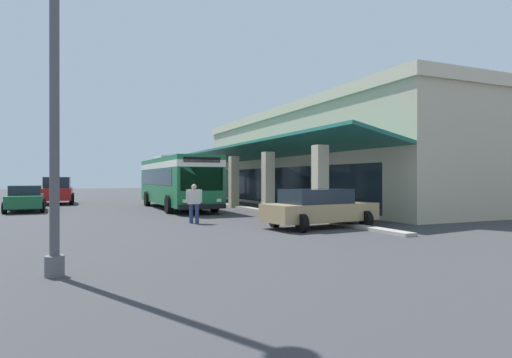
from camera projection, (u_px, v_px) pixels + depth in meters
name	position (u px, v px, depth m)	size (l,w,h in m)	color
ground	(310.00, 206.00, 28.89)	(120.00, 120.00, 0.00)	#38383A
curb_strip	(236.00, 206.00, 27.98)	(31.18, 0.50, 0.12)	#9E998E
plaza_building	(356.00, 159.00, 31.87)	(26.29, 17.17, 6.62)	#B2A88E
transit_bus	(176.00, 179.00, 26.76)	(11.21, 2.85, 3.34)	#196638
parked_suv_red	(57.00, 190.00, 31.45)	(4.86, 2.32, 1.97)	maroon
parked_sedan_green	(25.00, 198.00, 24.38)	(4.45, 2.10, 1.47)	#195933
parked_sedan_tan	(319.00, 208.00, 16.36)	(2.74, 4.56, 1.47)	#9E845B
pedestrian	(194.00, 202.00, 17.88)	(0.36, 0.67, 1.63)	navy
potted_palm	(214.00, 193.00, 36.36)	(1.47, 1.88, 2.59)	gray
lot_light_pole	(54.00, 40.00, 8.20)	(0.60, 0.60, 8.52)	#59595B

